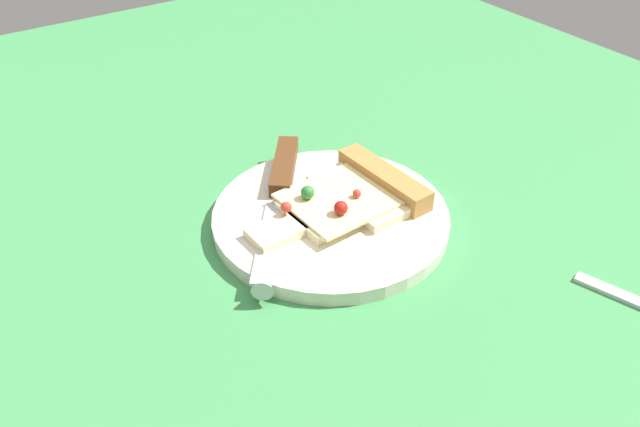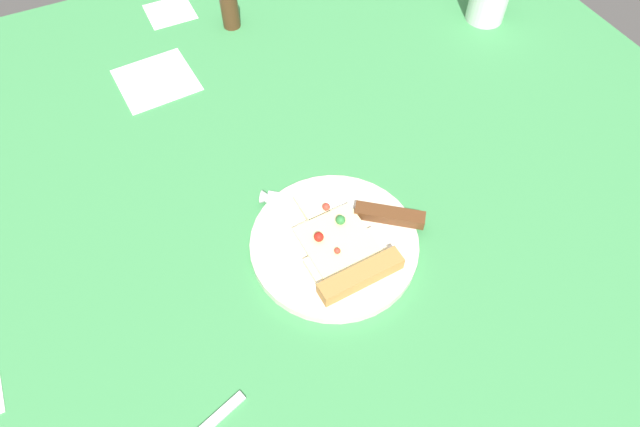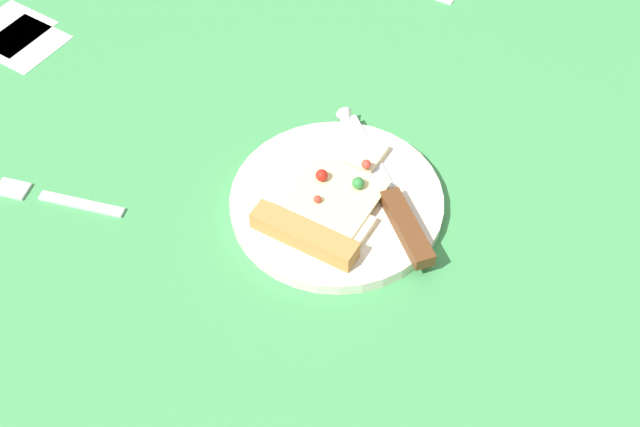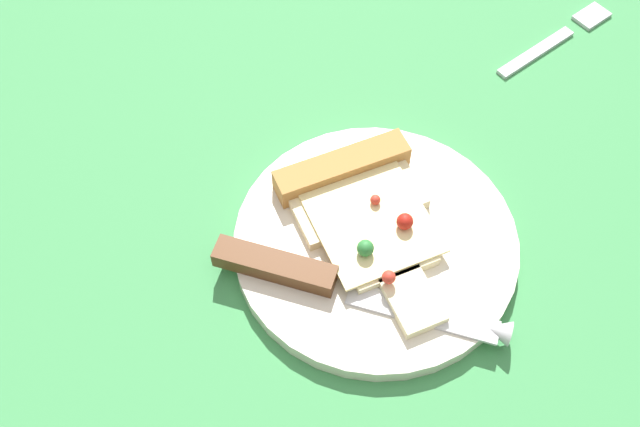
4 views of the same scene
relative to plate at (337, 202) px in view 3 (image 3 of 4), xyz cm
name	(u,v)px [view 3 (image 3 of 4)]	position (x,y,z in cm)	size (l,w,h in cm)	color
ground_plane	(390,182)	(-7.59, 2.58, -2.25)	(139.15, 139.15, 3.00)	#3D8C4C
plate	(337,202)	(0.00, 0.00, 0.00)	(23.66, 23.66, 1.51)	silver
pizza_slice	(325,208)	(2.54, 0.13, 1.56)	(17.78, 12.12, 2.68)	beige
knife	(390,198)	(-2.75, 5.16, 1.36)	(16.24, 20.34, 2.45)	silver
fork	(52,197)	(16.46, -27.33, -0.36)	(6.41, 15.11, 0.80)	silver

